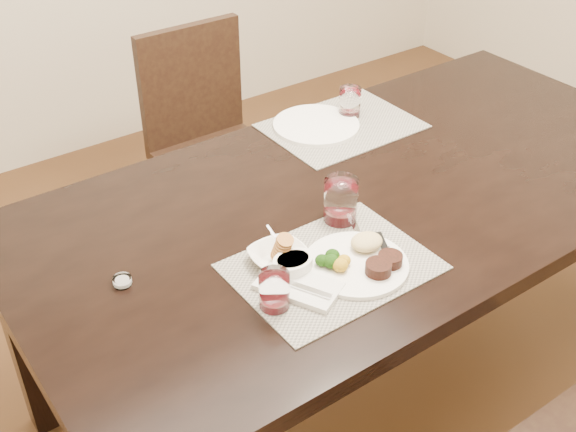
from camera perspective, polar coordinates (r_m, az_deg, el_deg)
ground_plane at (r=2.49m, az=5.60°, el=-12.39°), size 4.50×4.50×0.00m
dining_table at (r=2.05m, az=6.64°, el=0.37°), size 2.00×1.00×0.75m
chair_far at (r=2.79m, az=-6.33°, el=6.44°), size 0.42×0.42×0.90m
placemat_near at (r=1.71m, az=3.49°, el=-4.02°), size 0.46×0.34×0.00m
placemat_far at (r=2.31m, az=4.26°, el=7.11°), size 0.46×0.34×0.00m
dinner_plate at (r=1.71m, az=5.77°, el=-3.49°), size 0.25×0.25×0.04m
napkin_fork at (r=1.64m, az=0.84°, el=-5.54°), size 0.18×0.21×0.02m
steak_knife at (r=1.79m, az=6.93°, el=-1.88°), size 0.07×0.21×0.01m
cracker_bowl at (r=1.70m, az=-0.73°, el=-3.23°), size 0.14×0.14×0.06m
sauce_ramekin at (r=1.67m, az=0.38°, el=-3.84°), size 0.10×0.15×0.08m
wine_glass_near at (r=1.83m, az=4.17°, el=1.11°), size 0.09×0.09×0.12m
far_plate at (r=2.29m, az=2.24°, el=7.20°), size 0.27×0.27×0.01m
wine_glass_far at (r=2.35m, az=4.90°, el=8.85°), size 0.07×0.07×0.10m
wine_glass_side at (r=1.57m, az=-1.09°, el=-6.08°), size 0.07×0.07×0.09m
salt_cellar at (r=1.70m, az=-12.96°, el=-5.05°), size 0.04×0.04×0.02m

